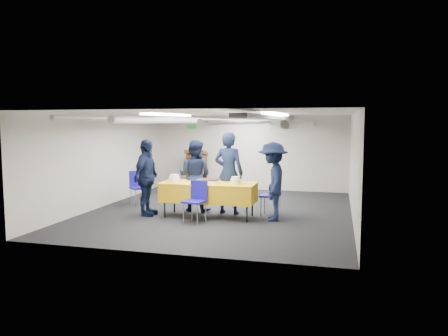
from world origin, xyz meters
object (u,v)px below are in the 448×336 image
Objects in this scene: sailor_c at (146,178)px; sailor_b at (195,176)px; sheet_cake at (208,181)px; sailor_a at (229,173)px; serving_table at (209,192)px; sailor_d at (273,181)px; podium at (197,170)px; chair_left at (138,184)px; chair_near at (197,197)px; chair_right at (274,192)px.

sailor_b is at bearing -49.18° from sailor_c.
sailor_a reaches higher than sheet_cake.
sailor_d is (1.42, 0.04, 0.28)m from serving_table.
podium reaches higher than chair_left.
chair_left is 0.46× the size of sailor_a.
sailor_c reaches higher than sailor_b.
podium is at bearing 77.75° from chair_left.
sailor_d is (1.52, 0.58, 0.31)m from chair_near.
chair_near is 1.21m from sailor_b.
chair_left is (-3.51, 0.39, 0.00)m from chair_right.
sailor_a is at bearing 52.97° from sheet_cake.
chair_right is 0.51× the size of sailor_c.
chair_near is (1.41, -4.28, -0.08)m from podium.
sheet_cake is 2.32m from chair_left.
podium is 0.75× the size of sailor_b.
chair_near is 0.52× the size of sailor_d.
sailor_c is at bearing 164.96° from chair_near.
sailor_d is (1.92, -0.52, 0.00)m from sailor_b.
serving_table is 0.25m from sheet_cake.
podium reaches higher than chair_near.
podium is at bearing 108.23° from chair_near.
sheet_cake is 0.55× the size of chair_near.
chair_left is at bearing -112.70° from sailor_d.
sailor_d reaches higher than serving_table.
chair_near is 0.52× the size of sailor_b.
chair_near is 1.82m from chair_right.
sheet_cake is at bearing -23.37° from chair_left.
sailor_d is (1.07, -0.43, -0.10)m from sailor_a.
sailor_a is at bearing -177.51° from chair_right.
sailor_b is 1.16m from sailor_c.
sheet_cake is at bearing -156.02° from serving_table.
chair_right is (1.48, 1.05, 0.00)m from chair_near.
sailor_c is (0.73, -1.10, 0.33)m from chair_left.
podium is (-1.50, 3.75, -0.20)m from sheet_cake.
podium is 4.51m from chair_near.
sailor_d is at bearing -51.67° from podium.
chair_right reaches higher than serving_table.
sheet_cake is (-0.02, -0.01, 0.25)m from serving_table.
podium reaches higher than serving_table.
chair_right is at bearing 175.54° from sailor_d.
chair_near reaches higher than serving_table.
sailor_b reaches higher than sheet_cake.
sailor_a is 1.12× the size of sailor_b.
chair_right is at bearing -48.17° from podium.
sailor_c reaches higher than sailor_d.
sailor_a is at bearing 53.84° from serving_table.
sailor_b is at bearing 132.39° from serving_table.
podium is 2.90m from chair_left.
sailor_d is at bearing 20.86° from chair_near.
sheet_cake is 0.25× the size of sailor_a.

